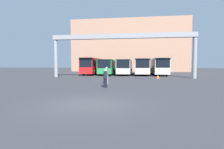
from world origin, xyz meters
TOP-DOWN VIEW (x-y plane):
  - ground_plane at (0.00, 0.00)m, footprint 200.00×200.00m
  - building_backdrop at (0.00, 47.19)m, footprint 33.87×12.00m
  - overhead_gantry at (0.00, 18.45)m, footprint 21.97×0.80m
  - bus_slot_0 at (-6.63, 26.70)m, footprint 2.47×10.46m
  - bus_slot_1 at (-3.31, 26.86)m, footprint 2.62×10.79m
  - bus_slot_2 at (0.00, 27.46)m, footprint 2.53×12.00m
  - bus_slot_3 at (3.31, 26.70)m, footprint 2.58×10.47m
  - bus_slot_4 at (6.63, 27.11)m, footprint 2.54×11.29m
  - pedestrian_far_center at (-0.36, 6.49)m, footprint 0.34×0.34m
  - pedestrian_mid_left at (-0.76, 9.38)m, footprint 0.37×0.37m
  - traffic_cone at (5.40, 17.63)m, footprint 0.48×0.48m

SIDE VIEW (x-z plane):
  - ground_plane at x=0.00m, z-range 0.00..0.00m
  - traffic_cone at x=5.40m, z-range 0.00..0.56m
  - pedestrian_far_center at x=-0.36m, z-range 0.05..1.68m
  - pedestrian_mid_left at x=-0.76m, z-range 0.05..1.82m
  - bus_slot_1 at x=-3.31m, z-range 0.23..3.18m
  - bus_slot_2 at x=0.00m, z-range 0.23..3.19m
  - bus_slot_3 at x=3.31m, z-range 0.24..3.32m
  - bus_slot_4 at x=6.63m, z-range 0.24..3.42m
  - bus_slot_0 at x=-6.63m, z-range 0.25..3.52m
  - overhead_gantry at x=0.00m, z-range 2.13..8.83m
  - building_backdrop at x=0.00m, z-range 0.00..15.17m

